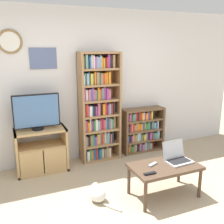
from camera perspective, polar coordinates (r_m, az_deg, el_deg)
The scene contains 11 objects.
ground_plane at distance 3.31m, azimuth 6.03°, elevation -22.62°, with size 18.00×18.00×0.00m, color tan.
wall_back at distance 4.58m, azimuth -6.06°, elevation 5.68°, with size 6.37×0.09×2.60m.
tv_stand at distance 4.39m, azimuth -15.08°, elevation -8.03°, with size 0.79×0.43×0.71m.
television at distance 4.19m, azimuth -16.10°, elevation 0.01°, with size 0.70×0.18×0.56m.
bookshelf_tall at distance 4.53m, azimuth -3.08°, elevation 0.93°, with size 0.69×0.31×1.89m.
bookshelf_short at distance 5.04m, azimuth 6.33°, elevation -3.99°, with size 0.81×0.27×0.84m.
coffee_table at distance 3.63m, azimuth 11.39°, elevation -12.00°, with size 0.92×0.53×0.45m.
laptop at distance 3.74m, azimuth 13.89°, elevation -9.35°, with size 0.36×0.31×0.26m.
remote_near_laptop at distance 3.34m, azimuth 8.26°, elevation -13.10°, with size 0.16×0.05×0.02m.
remote_far_from_laptop at distance 3.58m, azimuth 8.87°, elevation -11.21°, with size 0.16×0.11×0.02m.
cat at distance 3.59m, azimuth -3.15°, elevation -17.33°, with size 0.32×0.48×0.25m.
Camera 1 is at (-1.32, -2.30, 1.98)m, focal length 42.00 mm.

